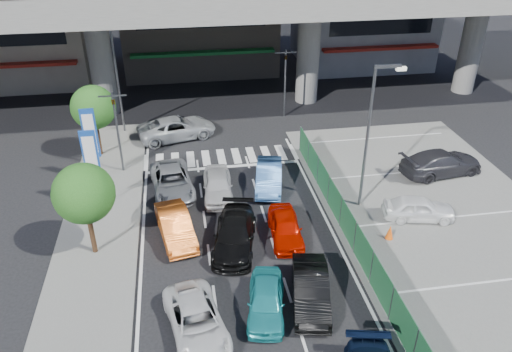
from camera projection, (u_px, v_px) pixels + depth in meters
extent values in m
plane|color=black|center=(251.00, 294.00, 21.67)|extent=(120.00, 120.00, 0.00)
cube|color=slate|center=(463.00, 241.00, 24.89)|extent=(12.00, 28.00, 0.06)
cube|color=slate|center=(96.00, 252.00, 24.08)|extent=(4.00, 30.00, 0.12)
cylinder|color=slate|center=(101.00, 63.00, 37.38)|extent=(1.80, 1.80, 8.00)
cylinder|color=slate|center=(308.00, 53.00, 39.61)|extent=(1.80, 1.80, 8.00)
cylinder|color=slate|center=(471.00, 45.00, 41.56)|extent=(1.80, 1.80, 8.00)
cube|color=gray|center=(15.00, 5.00, 43.58)|extent=(12.00, 10.00, 13.00)
cube|color=maroon|center=(10.00, 64.00, 41.06)|extent=(10.80, 1.60, 0.25)
cube|color=#16722E|center=(203.00, 52.00, 44.15)|extent=(12.60, 1.60, 0.25)
cube|color=slate|center=(364.00, 0.00, 48.29)|extent=(12.00, 10.00, 12.00)
cube|color=maroon|center=(379.00, 47.00, 45.52)|extent=(10.80, 1.60, 0.25)
cube|color=black|center=(384.00, 4.00, 43.69)|extent=(9.60, 0.10, 5.40)
cylinder|color=#595B60|center=(118.00, 134.00, 29.78)|extent=(0.14, 0.14, 5.20)
cube|color=#595B60|center=(112.00, 96.00, 28.58)|extent=(1.60, 0.08, 0.08)
imported|color=black|center=(113.00, 101.00, 28.73)|extent=(0.26, 1.24, 0.50)
cylinder|color=#595B60|center=(285.00, 84.00, 37.40)|extent=(0.14, 0.14, 5.20)
cube|color=#595B60|center=(286.00, 53.00, 36.20)|extent=(1.60, 0.08, 0.08)
imported|color=black|center=(286.00, 57.00, 36.35)|extent=(0.26, 1.24, 0.50)
cylinder|color=#595B60|center=(367.00, 140.00, 25.78)|extent=(0.16, 0.16, 8.00)
cube|color=#595B60|center=(388.00, 66.00, 23.92)|extent=(1.40, 0.15, 0.15)
cube|color=silver|center=(401.00, 69.00, 24.09)|extent=(0.50, 0.22, 0.18)
cylinder|color=#595B60|center=(117.00, 79.00, 34.17)|extent=(0.16, 0.16, 8.00)
cube|color=#595B60|center=(119.00, 21.00, 32.31)|extent=(1.40, 0.15, 0.15)
cube|color=silver|center=(130.00, 23.00, 32.48)|extent=(0.50, 0.22, 0.18)
cylinder|color=#595B60|center=(97.00, 191.00, 26.96)|extent=(0.10, 0.10, 2.20)
cube|color=#153F95|center=(91.00, 157.00, 25.91)|extent=(0.80, 0.12, 3.00)
cube|color=white|center=(91.00, 158.00, 25.85)|extent=(0.60, 0.02, 2.40)
cylinder|color=#595B60|center=(96.00, 166.00, 29.47)|extent=(0.10, 0.10, 2.20)
cube|color=#153F95|center=(90.00, 133.00, 28.43)|extent=(0.80, 0.12, 3.00)
cube|color=white|center=(90.00, 134.00, 28.37)|extent=(0.60, 0.02, 2.40)
cylinder|color=#382314|center=(92.00, 233.00, 23.52)|extent=(0.24, 0.24, 2.40)
sphere|color=#184B15|center=(84.00, 193.00, 22.42)|extent=(2.80, 2.80, 2.80)
cylinder|color=#382314|center=(99.00, 139.00, 32.39)|extent=(0.24, 0.24, 2.40)
sphere|color=#184B15|center=(93.00, 107.00, 31.29)|extent=(2.80, 2.80, 2.80)
imported|color=white|center=(196.00, 321.00, 19.52)|extent=(2.79, 4.67, 1.22)
imported|color=teal|center=(266.00, 300.00, 20.45)|extent=(2.21, 3.94, 1.27)
imported|color=black|center=(311.00, 289.00, 20.92)|extent=(2.24, 4.39, 1.38)
imported|color=orange|center=(175.00, 226.00, 24.86)|extent=(2.19, 4.38, 1.38)
imported|color=black|center=(235.00, 235.00, 24.26)|extent=(2.89, 5.05, 1.38)
imported|color=#C11100|center=(286.00, 227.00, 24.85)|extent=(1.73, 3.85, 1.28)
imported|color=#929599|center=(172.00, 181.00, 28.73)|extent=(2.76, 5.05, 1.34)
imported|color=silver|center=(218.00, 185.00, 28.31)|extent=(1.82, 4.12, 1.38)
imported|color=#4275BA|center=(269.00, 176.00, 29.20)|extent=(2.29, 4.40, 1.38)
imported|color=#A9ADB2|center=(177.00, 128.00, 34.96)|extent=(5.86, 3.77, 1.50)
imported|color=white|center=(419.00, 208.00, 26.26)|extent=(3.96, 2.24, 1.27)
imported|color=#2E2D33|center=(441.00, 163.00, 30.40)|extent=(5.43, 2.86, 1.50)
cone|color=#E6510C|center=(390.00, 232.00, 24.85)|extent=(0.49, 0.49, 0.77)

